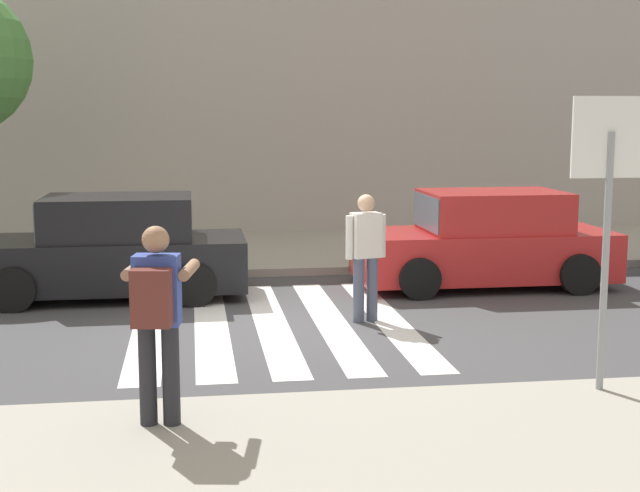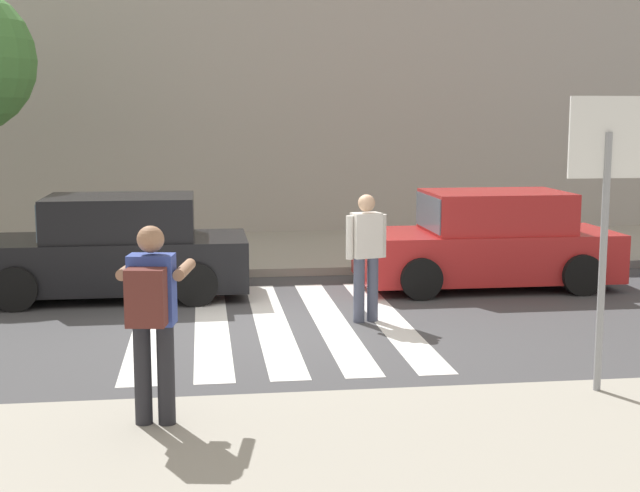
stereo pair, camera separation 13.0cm
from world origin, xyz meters
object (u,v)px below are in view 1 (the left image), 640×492
object	(u,v)px
parked_car_black	(112,250)
pedestrian_crossing	(366,250)
photographer_with_backpack	(157,308)
parked_car_red	(486,242)
stop_sign	(609,178)

from	to	relation	value
parked_car_black	pedestrian_crossing	bearing A→B (deg)	-31.49
photographer_with_backpack	parked_car_red	bearing A→B (deg)	51.27
stop_sign	photographer_with_backpack	xyz separation A→B (m)	(-4.20, -0.43, -1.03)
photographer_with_backpack	stop_sign	bearing A→B (deg)	5.85
parked_car_black	parked_car_red	size ratio (longest dim) A/B	1.00
stop_sign	photographer_with_backpack	world-z (taller)	stop_sign
photographer_with_backpack	parked_car_black	distance (m)	6.32
parked_car_black	parked_car_red	bearing A→B (deg)	0.00
stop_sign	parked_car_red	world-z (taller)	stop_sign
parked_car_red	parked_car_black	bearing A→B (deg)	180.00
pedestrian_crossing	parked_car_black	size ratio (longest dim) A/B	0.42
parked_car_red	pedestrian_crossing	bearing A→B (deg)	-138.17
pedestrian_crossing	parked_car_black	world-z (taller)	pedestrian_crossing
parked_car_black	parked_car_red	xyz separation A→B (m)	(5.90, 0.00, 0.00)
pedestrian_crossing	parked_car_black	distance (m)	4.12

